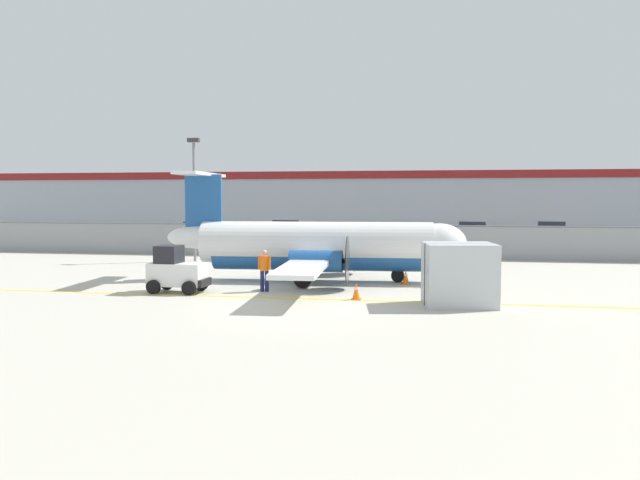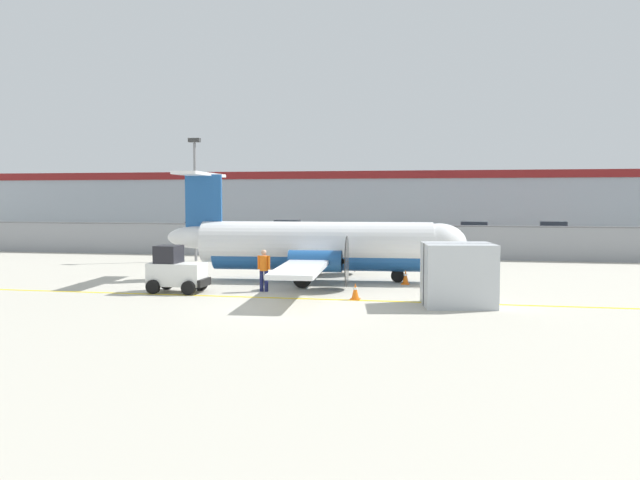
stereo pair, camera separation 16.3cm
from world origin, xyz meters
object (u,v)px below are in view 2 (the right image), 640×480
commuter_airplane (321,246)px  cargo_container (458,275)px  baggage_tug (176,271)px  apron_light_pole (195,189)px  traffic_cone_near_right (355,291)px  parked_car_4 (476,231)px  parked_car_5 (552,231)px  ground_crew_worker (264,268)px  parked_car_2 (329,231)px  parked_car_1 (288,229)px  parked_car_3 (407,234)px  traffic_cone_near_left (406,277)px  traffic_cone_far_left (425,280)px  parked_car_0 (202,231)px

commuter_airplane → cargo_container: size_ratio=6.00×
baggage_tug → apron_light_pole: (-3.80, 11.70, 3.45)m
commuter_airplane → traffic_cone_near_right: 5.43m
parked_car_4 → traffic_cone_near_right: bearing=-94.0°
commuter_airplane → parked_car_5: size_ratio=3.67×
traffic_cone_near_right → apron_light_pole: (-11.10, 12.19, 3.99)m
commuter_airplane → apron_light_pole: 11.90m
ground_crew_worker → parked_car_2: 27.99m
baggage_tug → parked_car_2: bearing=89.2°
parked_car_1 → baggage_tug: bearing=-87.5°
cargo_container → apron_light_pole: bearing=130.4°
parked_car_3 → parked_car_4: same height
parked_car_1 → apron_light_pole: bearing=-95.2°
traffic_cone_near_left → traffic_cone_near_right: bearing=-110.5°
traffic_cone_near_right → parked_car_2: bearing=101.5°
traffic_cone_near_left → traffic_cone_far_left: 1.21m
traffic_cone_near_left → parked_car_2: 25.95m
traffic_cone_near_left → parked_car_1: (-11.89, 28.09, 0.58)m
parked_car_0 → parked_car_1: (6.54, 4.60, 0.00)m
parked_car_0 → traffic_cone_far_left: bearing=-44.1°
traffic_cone_far_left → parked_car_0: size_ratio=0.15×
baggage_tug → ground_crew_worker: bearing=15.5°
cargo_container → parked_car_3: size_ratio=0.63×
traffic_cone_near_right → parked_car_3: (0.78, 26.19, 0.58)m
cargo_container → parked_car_3: 26.98m
commuter_airplane → parked_car_5: bearing=58.9°
ground_crew_worker → traffic_cone_far_left: 6.83m
traffic_cone_far_left → parked_car_3: size_ratio=0.15×
traffic_cone_near_left → apron_light_pole: apron_light_pole is taller
commuter_airplane → parked_car_2: commuter_airplane is taller
parked_car_4 → apron_light_pole: (-17.49, -19.92, 3.41)m
baggage_tug → traffic_cone_near_left: size_ratio=3.70×
parked_car_1 → ground_crew_worker: bearing=-81.2°
baggage_tug → parked_car_3: 26.94m
parked_car_3 → parked_car_4: bearing=-132.4°
traffic_cone_far_left → parked_car_5: 31.79m
cargo_container → traffic_cone_near_left: (-2.05, 5.05, -0.79)m
ground_crew_worker → cargo_container: size_ratio=0.64×
ground_crew_worker → parked_car_5: 36.41m
parked_car_0 → traffic_cone_near_left: bearing=-44.4°
commuter_airplane → traffic_cone_near_right: size_ratio=25.11×
ground_crew_worker → traffic_cone_near_right: (3.88, -1.32, -0.64)m
parked_car_2 → apron_light_pole: apron_light_pole is taller
traffic_cone_near_left → parked_car_1: size_ratio=0.15×
ground_crew_worker → parked_car_5: same height
cargo_container → traffic_cone_far_left: bearing=97.0°
baggage_tug → traffic_cone_near_left: 9.80m
ground_crew_worker → apron_light_pole: apron_light_pole is taller
apron_light_pole → ground_crew_worker: bearing=-56.4°
traffic_cone_near_left → apron_light_pole: bearing=148.7°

